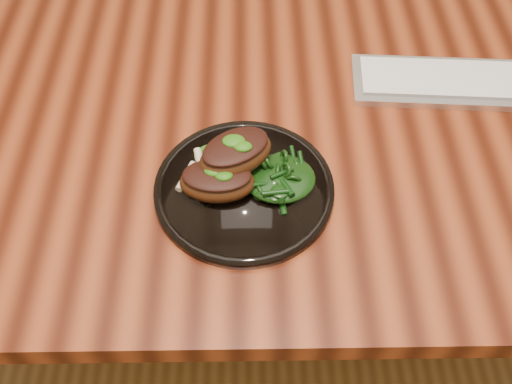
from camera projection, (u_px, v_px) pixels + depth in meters
desk at (303, 149)px, 1.01m from camera, size 1.60×0.80×0.75m
plate at (244, 188)px, 0.84m from camera, size 0.27×0.27×0.02m
lamb_chop_front at (217, 181)px, 0.81m from camera, size 0.12×0.08×0.05m
lamb_chop_back at (235, 153)px, 0.82m from camera, size 0.13×0.12×0.05m
herb_smear at (222, 156)px, 0.87m from camera, size 0.09×0.06×0.01m
greens_heap at (280, 175)px, 0.83m from camera, size 0.11×0.10×0.04m
keyboard at (469, 82)px, 0.98m from camera, size 0.40×0.15×0.02m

